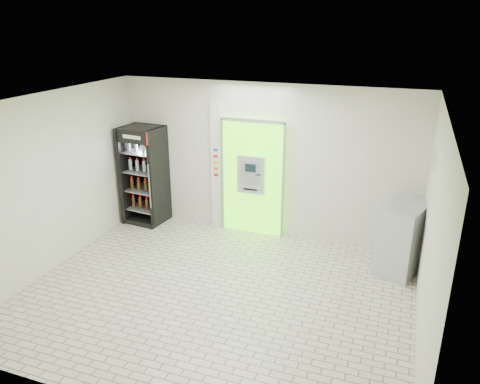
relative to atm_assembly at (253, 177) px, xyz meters
The scene contains 7 objects.
ground 2.69m from the atm_assembly, 85.26° to the right, with size 6.00×6.00×0.00m, color beige.
room_shell 2.51m from the atm_assembly, 85.26° to the right, with size 6.00×6.00×6.00m.
atm_assembly is the anchor object (origin of this frame).
pillar 0.79m from the atm_assembly, behind, with size 0.22×0.11×2.60m.
beverage_cooler 2.32m from the atm_assembly, behind, with size 0.84×0.78×2.06m.
steel_cabinet 3.01m from the atm_assembly, 12.91° to the right, with size 0.90×1.07×1.23m.
exit_sign 3.48m from the atm_assembly, 17.65° to the right, with size 0.02×0.22×0.26m.
Camera 1 is at (2.55, -5.87, 4.10)m, focal length 35.00 mm.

